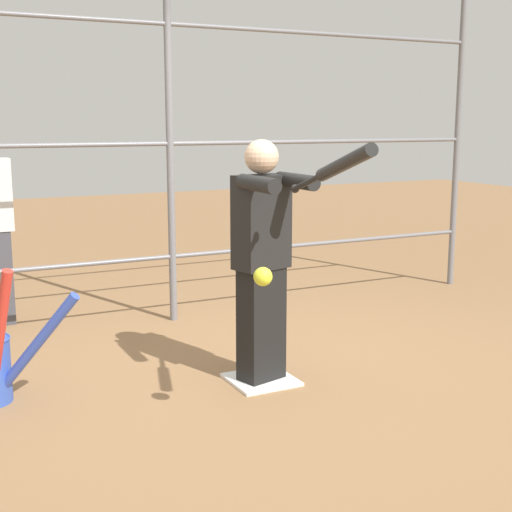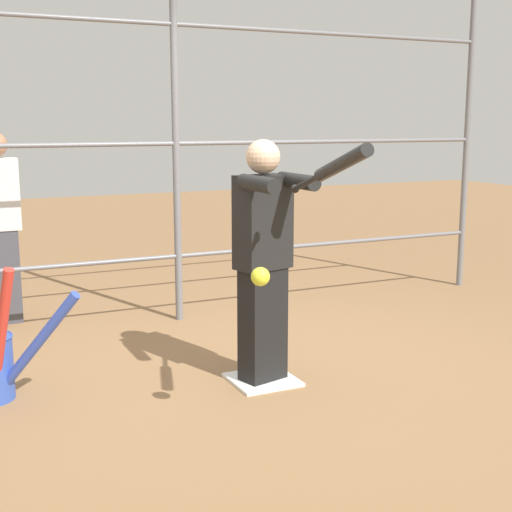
# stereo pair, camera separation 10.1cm
# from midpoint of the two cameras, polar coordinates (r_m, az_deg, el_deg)

# --- Properties ---
(ground_plane) EXTENTS (24.00, 24.00, 0.00)m
(ground_plane) POSITION_cam_midpoint_polar(r_m,az_deg,el_deg) (4.61, -0.22, -9.97)
(ground_plane) COLOR olive
(home_plate) EXTENTS (0.40, 0.40, 0.02)m
(home_plate) POSITION_cam_midpoint_polar(r_m,az_deg,el_deg) (4.60, -0.22, -9.86)
(home_plate) COLOR white
(home_plate) RESTS_ON ground
(fence_backstop) EXTENTS (6.03, 0.06, 2.91)m
(fence_backstop) POSITION_cam_midpoint_polar(r_m,az_deg,el_deg) (5.79, -7.41, 8.91)
(fence_backstop) COLOR slate
(fence_backstop) RESTS_ON ground
(batter) EXTENTS (0.38, 0.58, 1.52)m
(batter) POSITION_cam_midpoint_polar(r_m,az_deg,el_deg) (4.37, -0.14, 0.11)
(batter) COLOR black
(batter) RESTS_ON ground
(baseball_bat_swinging) EXTENTS (0.16, 0.89, 0.30)m
(baseball_bat_swinging) POSITION_cam_midpoint_polar(r_m,az_deg,el_deg) (3.47, 5.73, 7.11)
(baseball_bat_swinging) COLOR black
(softball_in_flight) EXTENTS (0.10, 0.10, 0.10)m
(softball_in_flight) POSITION_cam_midpoint_polar(r_m,az_deg,el_deg) (3.55, -0.26, -1.66)
(softball_in_flight) COLOR yellow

